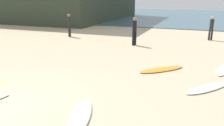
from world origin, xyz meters
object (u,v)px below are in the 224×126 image
at_px(surfboard_2, 223,70).
at_px(surfboard_4, 80,115).
at_px(surfboard_0, 162,69).
at_px(surfboard_5, 207,88).
at_px(beachgoer_mid, 134,30).
at_px(beachgoer_far, 211,27).
at_px(beachgoer_near, 69,24).

height_order(surfboard_2, surfboard_4, surfboard_4).
height_order(surfboard_0, surfboard_5, surfboard_0).
relative_size(surfboard_0, beachgoer_mid, 1.19).
bearing_deg(surfboard_5, beachgoer_far, 126.69).
relative_size(surfboard_2, surfboard_5, 0.94).
bearing_deg(surfboard_4, beachgoer_near, -75.84).
distance_m(surfboard_2, surfboard_5, 2.52).
bearing_deg(surfboard_4, surfboard_0, -124.75).
bearing_deg(beachgoer_near, surfboard_2, -126.49).
relative_size(surfboard_4, beachgoer_mid, 1.07).
bearing_deg(surfboard_5, beachgoer_mid, 164.08).
bearing_deg(beachgoer_far, surfboard_4, -136.32).
xyz_separation_m(surfboard_0, surfboard_5, (1.82, -1.48, -0.00)).
bearing_deg(surfboard_2, beachgoer_far, -75.46).
relative_size(beachgoer_near, beachgoer_far, 1.04).
relative_size(surfboard_2, beachgoer_mid, 1.05).
distance_m(surfboard_2, surfboard_4, 6.86).
xyz_separation_m(surfboard_5, beachgoer_near, (-10.27, 7.48, 0.99)).
relative_size(surfboard_4, beachgoer_near, 1.08).
relative_size(surfboard_5, beachgoer_far, 1.17).
height_order(surfboard_2, beachgoer_near, beachgoer_near).
bearing_deg(beachgoer_mid, surfboard_4, 36.19).
distance_m(surfboard_2, beachgoer_near, 12.07).
bearing_deg(surfboard_0, surfboard_5, -174.46).
bearing_deg(surfboard_2, surfboard_4, 68.22).
bearing_deg(beachgoer_near, surfboard_4, -158.18).
xyz_separation_m(surfboard_2, beachgoer_far, (-0.38, 7.62, 0.95)).
distance_m(surfboard_5, beachgoer_near, 12.75).
height_order(surfboard_2, beachgoer_far, beachgoer_far).
bearing_deg(surfboard_5, surfboard_2, 113.34).
relative_size(surfboard_4, beachgoer_far, 1.11).
xyz_separation_m(surfboard_2, beachgoer_mid, (-5.10, 3.72, 1.00)).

